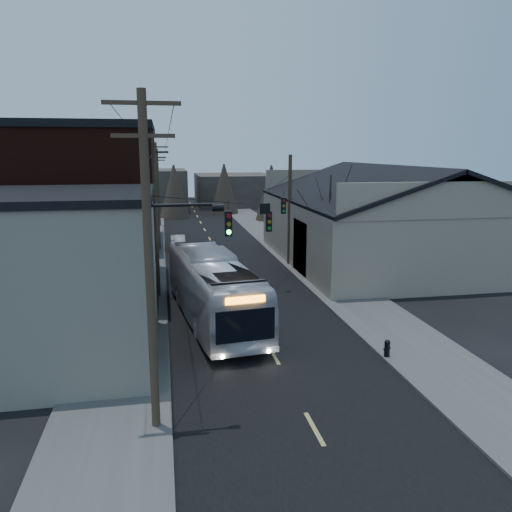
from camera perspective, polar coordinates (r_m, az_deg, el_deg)
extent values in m
plane|color=black|center=(15.51, 9.04, -22.71)|extent=(160.00, 160.00, 0.00)
cube|color=black|center=(43.10, -4.33, 0.17)|extent=(9.00, 110.00, 0.02)
cube|color=#474744|center=(42.90, -12.99, -0.10)|extent=(4.00, 110.00, 0.12)
cube|color=#474744|center=(44.24, 4.06, 0.55)|extent=(4.00, 110.00, 0.12)
cube|color=slate|center=(22.07, -21.98, -2.79)|extent=(8.00, 8.00, 7.00)
cube|color=black|center=(32.64, -20.23, 4.56)|extent=(10.00, 12.00, 10.00)
cube|color=#322D28|center=(48.50, -16.47, 5.21)|extent=(9.00, 14.00, 7.00)
cube|color=gray|center=(41.38, 14.64, 2.82)|extent=(16.00, 20.00, 5.00)
cube|color=black|center=(39.43, 9.60, 8.17)|extent=(8.16, 20.60, 2.86)
cube|color=black|center=(42.83, 19.80, 7.93)|extent=(8.16, 20.60, 2.86)
cube|color=#322D28|center=(77.19, -11.74, 7.40)|extent=(10.00, 12.00, 6.00)
cube|color=#322D28|center=(83.00, -2.58, 7.59)|extent=(12.00, 14.00, 5.00)
cone|color=black|center=(34.20, 8.37, 3.10)|extent=(0.40, 0.40, 7.20)
cylinder|color=#382B1E|center=(15.37, -12.09, -1.60)|extent=(0.28, 0.28, 10.50)
cube|color=#382B1E|center=(15.02, -12.92, 16.70)|extent=(2.20, 0.12, 0.12)
cylinder|color=#382B1E|center=(30.20, -11.44, 4.52)|extent=(0.28, 0.28, 10.00)
cube|color=#382B1E|center=(29.97, -11.81, 13.27)|extent=(2.20, 0.12, 0.12)
cylinder|color=#382B1E|center=(45.14, -11.21, 6.59)|extent=(0.28, 0.28, 9.50)
cube|color=#382B1E|center=(44.96, -11.44, 12.12)|extent=(2.20, 0.12, 0.12)
cylinder|color=#382B1E|center=(60.11, -11.10, 7.64)|extent=(0.28, 0.28, 9.00)
cube|color=#382B1E|center=(59.96, -11.26, 11.55)|extent=(2.20, 0.12, 0.12)
cylinder|color=#382B1E|center=(38.43, 3.86, 5.15)|extent=(0.28, 0.28, 8.50)
cube|color=black|center=(19.82, -3.17, 3.72)|extent=(0.28, 0.20, 1.00)
cube|color=black|center=(24.73, 1.48, 3.97)|extent=(0.28, 0.20, 1.00)
cube|color=black|center=(31.01, 3.16, 5.76)|extent=(0.28, 0.20, 1.00)
imported|color=silver|center=(26.24, -4.94, -3.69)|extent=(4.35, 12.66, 3.46)
imported|color=#93949A|center=(45.98, -8.91, 1.56)|extent=(1.31, 3.70, 1.22)
cylinder|color=black|center=(22.48, 14.74, -10.31)|extent=(0.24, 0.24, 0.59)
sphere|color=black|center=(22.36, 14.78, -9.54)|extent=(0.26, 0.26, 0.26)
cylinder|color=black|center=(22.46, 14.75, -10.20)|extent=(0.36, 0.25, 0.12)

